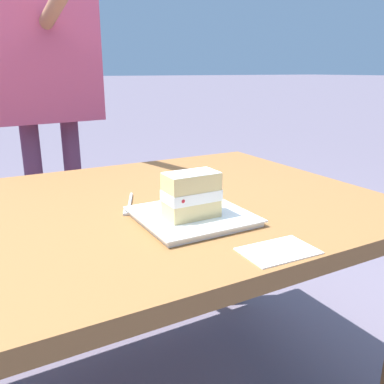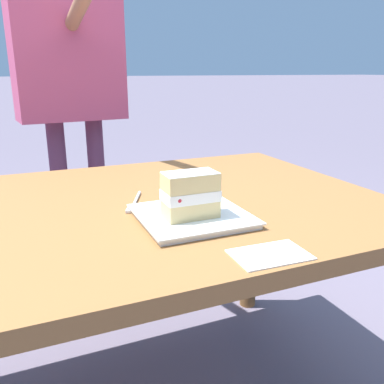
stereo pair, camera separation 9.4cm
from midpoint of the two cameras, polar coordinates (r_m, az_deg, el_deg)
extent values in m
cylinder|color=brown|center=(1.81, 4.09, -6.24)|extent=(0.07, 0.07, 0.65)
cube|color=brown|center=(1.08, -13.03, -3.17)|extent=(1.43, 0.94, 0.04)
cube|color=white|center=(0.96, -2.81, -3.59)|extent=(0.24, 0.24, 0.01)
cube|color=white|center=(0.96, -2.82, -3.14)|extent=(0.25, 0.25, 0.00)
cube|color=#E0C17A|center=(0.93, -2.99, -2.37)|extent=(0.12, 0.07, 0.04)
cube|color=white|center=(0.92, -3.02, -0.50)|extent=(0.12, 0.07, 0.02)
sphere|color=#B21923|center=(0.93, -6.11, -0.43)|extent=(0.01, 0.01, 0.01)
sphere|color=#B21923|center=(0.88, -4.48, -1.25)|extent=(0.01, 0.01, 0.01)
cube|color=#E0C17A|center=(0.91, -3.05, 1.42)|extent=(0.12, 0.07, 0.04)
cube|color=white|center=(0.91, -3.07, 2.66)|extent=(0.12, 0.07, 0.00)
cylinder|color=silver|center=(1.10, -11.09, -1.37)|extent=(0.06, 0.13, 0.01)
cube|color=silver|center=(1.02, -11.54, -2.84)|extent=(0.03, 0.04, 0.01)
cube|color=silver|center=(0.81, 8.72, -8.22)|extent=(0.15, 0.10, 0.00)
cylinder|color=#5D3049|center=(1.94, -21.97, -3.16)|extent=(0.08, 0.08, 0.82)
cylinder|color=#5D3049|center=(1.98, -17.20, -2.26)|extent=(0.08, 0.08, 0.82)
cube|color=#B7476B|center=(1.86, -21.74, 18.15)|extent=(0.46, 0.24, 0.58)
cylinder|color=#9E7051|center=(1.65, -19.97, 23.78)|extent=(0.11, 0.47, 0.22)
camera|label=1|loc=(0.05, -92.86, -0.85)|focal=38.16mm
camera|label=2|loc=(0.05, 87.14, 0.85)|focal=38.16mm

